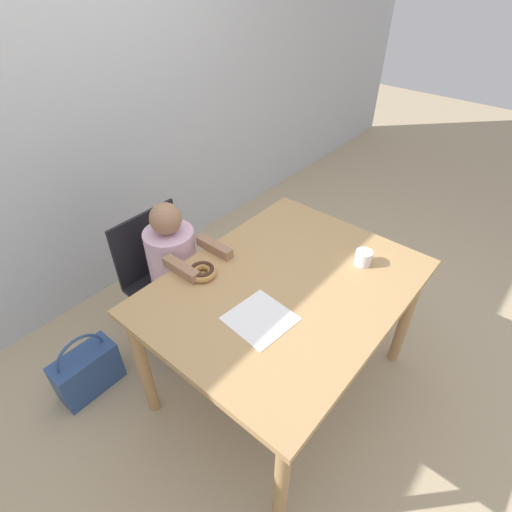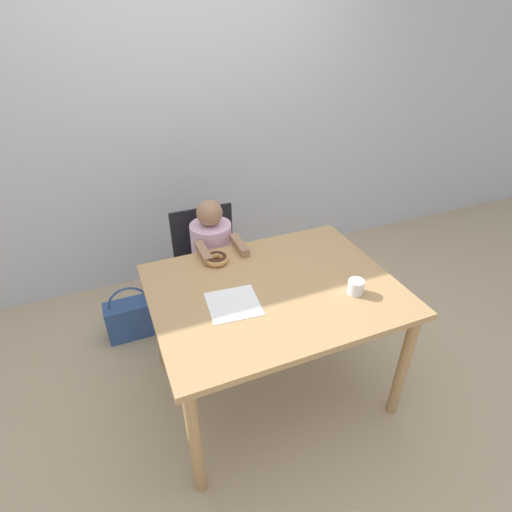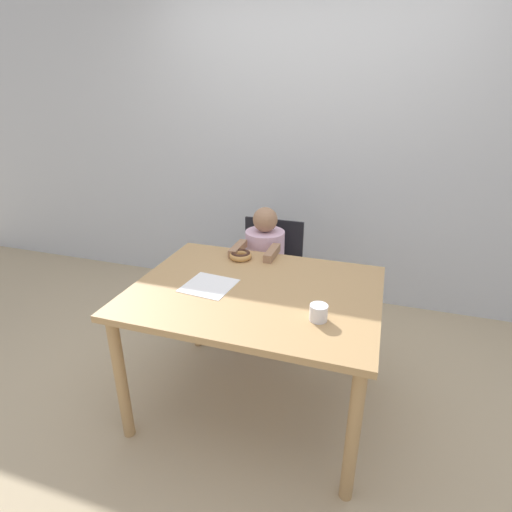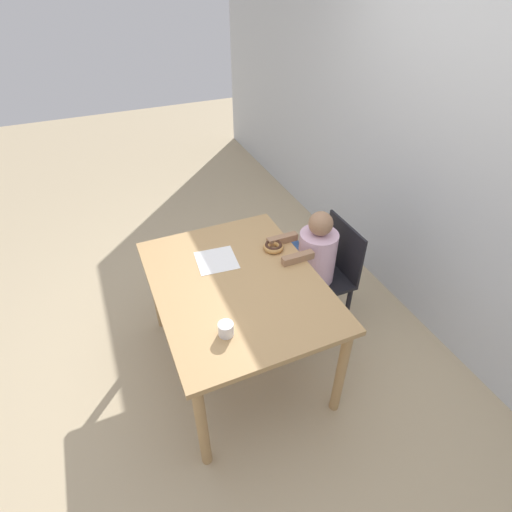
% 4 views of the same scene
% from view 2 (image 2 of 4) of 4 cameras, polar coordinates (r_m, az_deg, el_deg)
% --- Properties ---
extents(ground_plane, '(12.00, 12.00, 0.00)m').
position_cam_2_polar(ground_plane, '(2.63, 2.21, -17.95)').
color(ground_plane, tan).
extents(wall_back, '(8.00, 0.05, 2.50)m').
position_cam_2_polar(wall_back, '(3.19, -9.01, 18.02)').
color(wall_back, silver).
rests_on(wall_back, ground_plane).
extents(dining_table, '(1.28, 0.98, 0.77)m').
position_cam_2_polar(dining_table, '(2.16, 2.58, -6.47)').
color(dining_table, tan).
rests_on(dining_table, ground_plane).
extents(chair, '(0.43, 0.37, 0.86)m').
position_cam_2_polar(chair, '(2.82, -6.70, -1.45)').
color(chair, black).
rests_on(chair, ground_plane).
extents(child_figure, '(0.27, 0.46, 1.01)m').
position_cam_2_polar(child_figure, '(2.71, -6.08, -2.00)').
color(child_figure, silver).
rests_on(child_figure, ground_plane).
extents(donut, '(0.14, 0.14, 0.05)m').
position_cam_2_polar(donut, '(2.29, -5.67, -0.39)').
color(donut, tan).
rests_on(donut, dining_table).
extents(napkin, '(0.27, 0.27, 0.00)m').
position_cam_2_polar(napkin, '(1.99, -3.24, -6.82)').
color(napkin, white).
rests_on(napkin, dining_table).
extents(handbag, '(0.35, 0.16, 0.41)m').
position_cam_2_polar(handbag, '(2.98, -17.34, -8.41)').
color(handbag, '#2D4C84').
rests_on(handbag, ground_plane).
extents(cup, '(0.08, 0.08, 0.08)m').
position_cam_2_polar(cup, '(2.10, 14.06, -4.29)').
color(cup, white).
rests_on(cup, dining_table).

